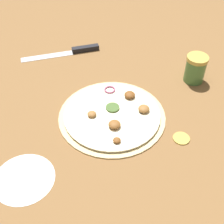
{
  "coord_description": "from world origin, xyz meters",
  "views": [
    {
      "loc": [
        -0.63,
        -0.05,
        0.63
      ],
      "look_at": [
        0.0,
        0.0,
        0.02
      ],
      "focal_mm": 50.0,
      "sensor_mm": 36.0,
      "label": 1
    }
  ],
  "objects_px": {
    "knife": "(75,51)",
    "spice_jar": "(195,69)",
    "pizza": "(113,115)",
    "loose_cap": "(181,138)"
  },
  "relations": [
    {
      "from": "knife",
      "to": "spice_jar",
      "type": "distance_m",
      "value": 0.43
    },
    {
      "from": "pizza",
      "to": "loose_cap",
      "type": "xyz_separation_m",
      "value": [
        -0.07,
        -0.19,
        -0.0
      ]
    },
    {
      "from": "knife",
      "to": "spice_jar",
      "type": "bearing_deg",
      "value": 142.69
    },
    {
      "from": "knife",
      "to": "loose_cap",
      "type": "bearing_deg",
      "value": 112.38
    },
    {
      "from": "pizza",
      "to": "spice_jar",
      "type": "height_order",
      "value": "spice_jar"
    },
    {
      "from": "pizza",
      "to": "knife",
      "type": "xyz_separation_m",
      "value": [
        0.32,
        0.16,
        0.0
      ]
    },
    {
      "from": "spice_jar",
      "to": "loose_cap",
      "type": "xyz_separation_m",
      "value": [
        -0.26,
        0.06,
        -0.04
      ]
    },
    {
      "from": "pizza",
      "to": "loose_cap",
      "type": "height_order",
      "value": "pizza"
    },
    {
      "from": "knife",
      "to": "pizza",
      "type": "bearing_deg",
      "value": 97.04
    },
    {
      "from": "pizza",
      "to": "loose_cap",
      "type": "distance_m",
      "value": 0.2
    }
  ]
}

